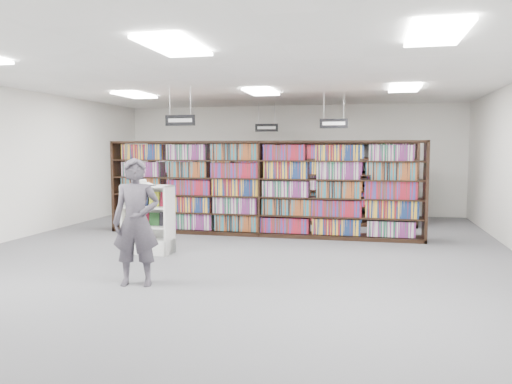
% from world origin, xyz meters
% --- Properties ---
extents(floor, '(12.00, 12.00, 0.00)m').
position_xyz_m(floor, '(0.00, 0.00, 0.00)').
color(floor, '#515156').
rests_on(floor, ground).
extents(ceiling, '(10.00, 12.00, 0.10)m').
position_xyz_m(ceiling, '(0.00, 0.00, 3.20)').
color(ceiling, white).
rests_on(ceiling, wall_back).
extents(wall_back, '(10.00, 0.10, 3.20)m').
position_xyz_m(wall_back, '(0.00, 6.00, 1.60)').
color(wall_back, white).
rests_on(wall_back, ground).
extents(wall_front, '(10.00, 0.10, 3.20)m').
position_xyz_m(wall_front, '(0.00, -6.00, 1.60)').
color(wall_front, white).
rests_on(wall_front, ground).
extents(wall_left, '(0.10, 12.00, 3.20)m').
position_xyz_m(wall_left, '(-5.00, 0.00, 1.60)').
color(wall_left, white).
rests_on(wall_left, ground).
extents(bookshelf_row_near, '(7.00, 0.60, 2.10)m').
position_xyz_m(bookshelf_row_near, '(0.00, 2.00, 1.05)').
color(bookshelf_row_near, black).
rests_on(bookshelf_row_near, floor).
extents(bookshelf_row_mid, '(7.00, 0.60, 2.10)m').
position_xyz_m(bookshelf_row_mid, '(0.00, 4.00, 1.05)').
color(bookshelf_row_mid, black).
rests_on(bookshelf_row_mid, floor).
extents(bookshelf_row_far, '(7.00, 0.60, 2.10)m').
position_xyz_m(bookshelf_row_far, '(0.00, 5.70, 1.05)').
color(bookshelf_row_far, black).
rests_on(bookshelf_row_far, floor).
extents(aisle_sign_left, '(0.65, 0.02, 0.80)m').
position_xyz_m(aisle_sign_left, '(-1.50, 1.00, 2.53)').
color(aisle_sign_left, '#B2B2B7').
rests_on(aisle_sign_left, ceiling).
extents(aisle_sign_right, '(0.65, 0.02, 0.80)m').
position_xyz_m(aisle_sign_right, '(1.50, 3.00, 2.53)').
color(aisle_sign_right, '#B2B2B7').
rests_on(aisle_sign_right, ceiling).
extents(aisle_sign_center, '(0.65, 0.02, 0.80)m').
position_xyz_m(aisle_sign_center, '(-0.50, 5.00, 2.53)').
color(aisle_sign_center, '#B2B2B7').
rests_on(aisle_sign_center, ceiling).
extents(troffer_front_center, '(0.60, 1.20, 0.04)m').
position_xyz_m(troffer_front_center, '(0.00, -3.00, 3.16)').
color(troffer_front_center, white).
rests_on(troffer_front_center, ceiling).
extents(troffer_front_right, '(0.60, 1.20, 0.04)m').
position_xyz_m(troffer_front_right, '(3.00, -3.00, 3.16)').
color(troffer_front_right, white).
rests_on(troffer_front_right, ceiling).
extents(troffer_back_left, '(0.60, 1.20, 0.04)m').
position_xyz_m(troffer_back_left, '(-3.00, 2.00, 3.16)').
color(troffer_back_left, white).
rests_on(troffer_back_left, ceiling).
extents(troffer_back_center, '(0.60, 1.20, 0.04)m').
position_xyz_m(troffer_back_center, '(0.00, 2.00, 3.16)').
color(troffer_back_center, white).
rests_on(troffer_back_center, ceiling).
extents(troffer_back_right, '(0.60, 1.20, 0.04)m').
position_xyz_m(troffer_back_right, '(3.00, 2.00, 3.16)').
color(troffer_back_right, white).
rests_on(troffer_back_right, ceiling).
extents(endcap_display, '(0.91, 0.47, 1.26)m').
position_xyz_m(endcap_display, '(-1.63, -0.30, 0.44)').
color(endcap_display, white).
rests_on(endcap_display, floor).
extents(open_book, '(0.61, 0.50, 0.12)m').
position_xyz_m(open_book, '(-1.75, -0.40, 1.29)').
color(open_book, black).
rests_on(open_book, endcap_display).
extents(shopper, '(0.73, 0.56, 1.80)m').
position_xyz_m(shopper, '(-0.86, -2.38, 0.90)').
color(shopper, '#48444E').
rests_on(shopper, floor).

